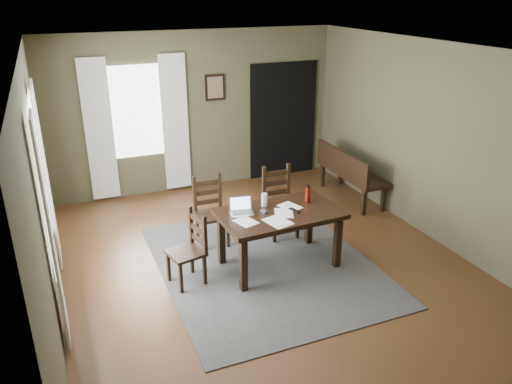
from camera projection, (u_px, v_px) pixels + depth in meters
name	position (u px, v px, depth m)	size (l,w,h in m)	color
ground	(265.00, 264.00, 6.48)	(5.00, 6.00, 0.01)	#492C16
room_shell	(266.00, 129.00, 5.79)	(5.02, 6.02, 2.71)	#4A4830
rug	(265.00, 264.00, 6.47)	(2.60, 3.20, 0.01)	#393939
dining_table	(280.00, 218.00, 6.20)	(1.54, 0.96, 0.75)	black
chair_end	(189.00, 250.00, 5.93)	(0.47, 0.47, 0.90)	black
chair_back_left	(211.00, 212.00, 6.85)	(0.43, 0.43, 0.96)	black
chair_back_right	(280.00, 203.00, 7.09)	(0.45, 0.45, 1.00)	black
bench	(349.00, 170.00, 8.28)	(0.49, 1.52, 0.86)	black
laptop	(241.00, 209.00, 6.12)	(0.32, 0.27, 0.19)	#B7B7BC
computer_mouse	(264.00, 212.00, 6.13)	(0.05, 0.09, 0.03)	#3F3F42
tv_remote	(294.00, 210.00, 6.18)	(0.05, 0.17, 0.02)	black
drinking_glass	(264.00, 200.00, 6.29)	(0.08, 0.08, 0.17)	silver
water_bottle	(308.00, 194.00, 6.40)	(0.07, 0.07, 0.24)	#991A0B
paper_a	(246.00, 222.00, 5.90)	(0.21, 0.27, 0.00)	white
paper_b	(284.00, 213.00, 6.13)	(0.22, 0.29, 0.00)	white
paper_d	(290.00, 207.00, 6.31)	(0.21, 0.28, 0.00)	white
paper_e	(278.00, 222.00, 5.90)	(0.25, 0.33, 0.00)	white
window_left	(42.00, 181.00, 5.22)	(0.01, 1.30, 1.70)	white
window_back	(137.00, 112.00, 8.10)	(1.00, 0.01, 1.50)	white
curtain_left_near	(51.00, 236.00, 4.63)	(0.03, 0.48, 2.30)	silver
curtain_left_far	(47.00, 178.00, 6.03)	(0.03, 0.48, 2.30)	silver
curtain_back_left	(99.00, 131.00, 7.95)	(0.44, 0.03, 2.30)	silver
curtain_back_right	(175.00, 124.00, 8.39)	(0.44, 0.03, 2.30)	silver
framed_picture	(215.00, 87.00, 8.46)	(0.34, 0.03, 0.44)	black
doorway_back	(283.00, 120.00, 9.19)	(1.30, 0.03, 2.10)	black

